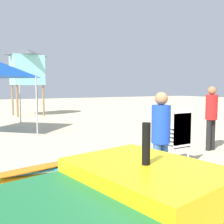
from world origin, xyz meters
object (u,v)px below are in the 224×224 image
Objects in this scene: lifeguard_tower at (27,67)px; surfboard_pile at (27,176)px; lifeguard_near_right at (211,113)px; stacked_plastic_chairs at (178,133)px; lifeguard_near_left at (161,134)px.

surfboard_pile is at bearing -102.83° from lifeguard_tower.
lifeguard_near_right is at bearing -79.35° from lifeguard_tower.
stacked_plastic_chairs is 2.00m from lifeguard_near_right.
stacked_plastic_chairs is at bearing 33.64° from lifeguard_near_left.
lifeguard_near_right is (3.10, 1.45, 0.07)m from lifeguard_near_left.
lifeguard_tower is at bearing 100.65° from lifeguard_near_right.
lifeguard_tower reaches higher than lifeguard_near_right.
lifeguard_near_right is (5.03, 0.05, 0.88)m from surfboard_pile.
surfboard_pile is at bearing 144.23° from lifeguard_near_left.
surfboard_pile is (-3.16, 0.58, -0.59)m from stacked_plastic_chairs.
lifeguard_near_right reaches higher than surfboard_pile.
lifeguard_tower is at bearing 86.49° from lifeguard_near_left.
lifeguard_tower reaches higher than surfboard_pile.
lifeguard_near_left is (-1.23, -0.82, 0.22)m from stacked_plastic_chairs.
lifeguard_near_left is 0.94× the size of lifeguard_near_right.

